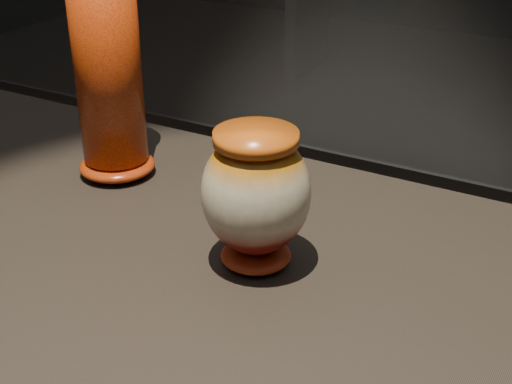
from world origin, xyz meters
The scene contains 2 objects.
main_vase centered at (0.10, 0.04, 1.01)m, with size 0.15×0.15×0.20m.
tall_vase centered at (-0.26, 0.17, 1.10)m, with size 0.16×0.16×0.42m.
Camera 1 is at (0.52, -0.70, 1.45)m, focal length 50.00 mm.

